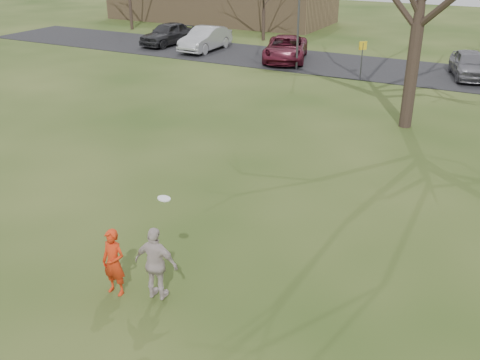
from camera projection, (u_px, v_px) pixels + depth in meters
name	position (u px, v px, depth m)	size (l,w,h in m)	color
ground	(153.00, 312.00, 11.68)	(120.00, 120.00, 0.00)	#1E380F
parking_strip	(408.00, 72.00, 31.82)	(62.00, 6.50, 0.04)	black
player_defender	(114.00, 262.00, 12.00)	(0.58, 0.38, 1.58)	red
car_0	(168.00, 34.00, 39.12)	(1.86, 4.63, 1.58)	#27272A
car_1	(205.00, 39.00, 37.22)	(1.67, 4.78, 1.57)	#A9ABAF
car_2	(286.00, 49.00, 34.28)	(2.48, 5.38, 1.49)	#5A1525
car_4	(470.00, 64.00, 30.19)	(1.75, 4.36, 1.49)	slate
catching_play	(156.00, 264.00, 11.62)	(1.04, 0.64, 2.36)	beige
lamp_post	(299.00, 0.00, 30.73)	(0.34, 0.34, 6.27)	#47474C
sign_yellow	(362.00, 53.00, 29.66)	(0.35, 0.35, 2.08)	#47474C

